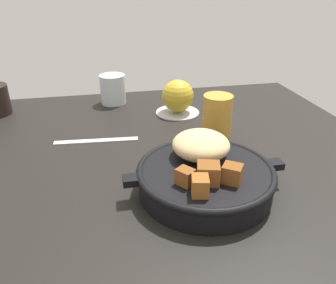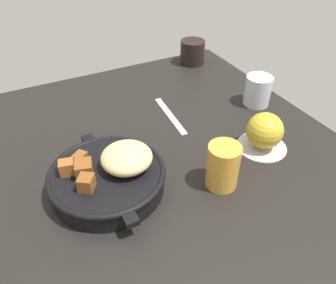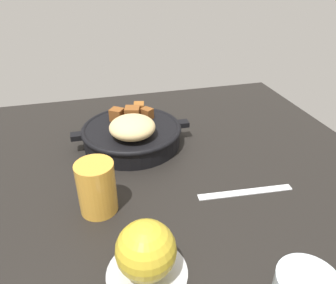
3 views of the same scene
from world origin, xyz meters
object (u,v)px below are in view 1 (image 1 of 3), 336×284
Objects in this scene: water_glass_short at (113,89)px; juice_glass_amber at (217,116)px; cast_iron_skillet at (205,173)px; butter_knife at (96,140)px; red_apple at (178,96)px.

juice_glass_amber is at bearing -50.55° from water_glass_short.
cast_iron_skillet is 28.92cm from butter_knife.
water_glass_short is at bearing 82.00° from butter_knife.
red_apple is 19.57cm from water_glass_short.
butter_knife is at bearing 128.08° from cast_iron_skillet.
juice_glass_amber is at bearing -0.57° from butter_knife.
water_glass_short is 33.93cm from juice_glass_amber.
red_apple is 25.22cm from butter_knife.
cast_iron_skillet is at bearing -47.49° from butter_knife.
cast_iron_skillet is at bearing -74.98° from water_glass_short.
water_glass_short reaches higher than butter_knife.
red_apple is 0.45× the size of butter_knife.
water_glass_short is (-12.48, 46.48, 0.76)cm from cast_iron_skillet.
water_glass_short is at bearing 129.45° from juice_glass_amber.
cast_iron_skillet is 35.53cm from red_apple.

